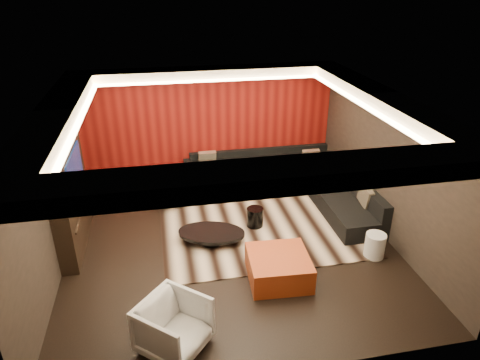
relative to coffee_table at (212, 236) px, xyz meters
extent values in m
cube|color=black|center=(0.34, -0.15, -0.14)|extent=(6.00, 6.00, 0.02)
cube|color=silver|center=(0.34, -0.15, 2.68)|extent=(6.00, 6.00, 0.02)
cube|color=black|center=(0.34, 2.86, 1.27)|extent=(6.00, 0.02, 2.80)
cube|color=black|center=(-2.67, -0.15, 1.27)|extent=(0.02, 6.00, 2.80)
cube|color=black|center=(3.35, -0.15, 1.27)|extent=(0.02, 6.00, 2.80)
cube|color=#6B0C0A|center=(0.34, 2.82, 1.27)|extent=(5.98, 0.05, 2.78)
cube|color=silver|center=(0.34, 2.55, 2.56)|extent=(6.00, 0.60, 0.22)
cube|color=silver|center=(0.34, -2.85, 2.56)|extent=(6.00, 0.60, 0.22)
cube|color=silver|center=(-2.36, -0.15, 2.56)|extent=(0.60, 4.80, 0.22)
cube|color=silver|center=(3.04, -0.15, 2.56)|extent=(0.60, 4.80, 0.22)
cube|color=#FFD899|center=(0.34, 2.21, 2.47)|extent=(4.80, 0.08, 0.04)
cube|color=#FFD899|center=(0.34, -2.51, 2.47)|extent=(4.80, 0.08, 0.04)
cube|color=#FFD899|center=(-2.02, -0.15, 2.47)|extent=(0.08, 4.80, 0.04)
cube|color=#FFD899|center=(2.70, -0.15, 2.47)|extent=(0.08, 4.80, 0.04)
cube|color=black|center=(-2.51, 0.45, 0.97)|extent=(0.30, 2.00, 2.20)
cube|color=black|center=(-2.35, 0.45, 1.32)|extent=(0.04, 1.30, 0.80)
cube|color=black|center=(-2.35, 0.45, 0.57)|extent=(0.04, 1.60, 0.04)
cube|color=#C8AD92|center=(1.06, 0.34, -0.12)|extent=(4.02, 3.02, 0.02)
cylinder|color=black|center=(0.00, 0.00, 0.00)|extent=(1.58, 1.58, 0.21)
cylinder|color=black|center=(0.94, 0.39, 0.09)|extent=(0.34, 0.34, 0.39)
ellipsoid|color=#BFAD94|center=(-0.69, 1.59, 0.07)|extent=(0.73, 0.73, 0.36)
cylinder|color=silver|center=(2.84, -1.02, 0.10)|extent=(0.39, 0.39, 0.46)
cube|color=#8C3C12|center=(0.96, -1.30, 0.09)|extent=(1.06, 1.06, 0.44)
imported|color=silver|center=(-0.84, -2.46, 0.25)|extent=(1.17, 1.17, 0.76)
cube|color=black|center=(1.59, 2.40, 0.07)|extent=(3.50, 0.90, 0.40)
cube|color=black|center=(1.59, 2.75, 0.45)|extent=(3.50, 0.20, 0.35)
cube|color=black|center=(2.89, 0.65, 0.07)|extent=(0.90, 2.60, 0.40)
cube|color=black|center=(3.24, 0.65, 0.45)|extent=(0.20, 2.60, 0.35)
cube|color=black|center=(-0.21, 2.40, 0.17)|extent=(0.20, 0.90, 0.60)
cube|color=tan|center=(3.16, 0.13, 0.49)|extent=(0.12, 0.50, 0.50)
cube|color=tan|center=(0.26, 2.59, 0.49)|extent=(0.42, 0.20, 0.44)
cube|color=tan|center=(2.73, 2.22, 0.49)|extent=(0.42, 0.20, 0.44)
camera|label=1|loc=(-0.79, -6.87, 4.53)|focal=32.00mm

